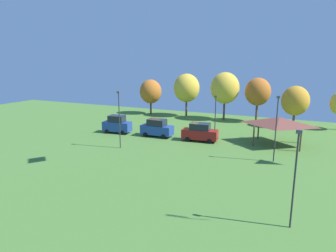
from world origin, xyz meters
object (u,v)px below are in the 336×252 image
object	(u,v)px
light_post_1	(295,174)
treeline_tree_1	(187,88)
park_pavilion	(279,121)
treeline_tree_3	(258,92)
light_post_0	(215,115)
light_post_3	(276,126)
treeline_tree_0	(151,92)
light_post_2	(119,117)
parked_car_leftmost	(117,124)
parked_car_second_from_left	(157,128)
treeline_tree_2	(225,88)
treeline_tree_4	(295,101)
parked_car_third_from_left	(200,132)

from	to	relation	value
light_post_1	treeline_tree_1	bearing A→B (deg)	121.13
park_pavilion	treeline_tree_3	xyz separation A→B (m)	(-4.74, 13.54, 2.22)
light_post_0	treeline_tree_3	distance (m)	15.61
light_post_3	treeline_tree_0	xyz separation A→B (m)	(-25.58, 20.19, 0.53)
light_post_2	light_post_3	distance (m)	18.00
light_post_0	light_post_1	world-z (taller)	light_post_1
park_pavilion	light_post_2	xyz separation A→B (m)	(-17.57, -9.82, 0.86)
parked_car_leftmost	treeline_tree_3	world-z (taller)	treeline_tree_3
light_post_2	parked_car_second_from_left	bearing A→B (deg)	77.40
parked_car_leftmost	treeline_tree_2	bearing A→B (deg)	46.48
parked_car_second_from_left	light_post_3	size ratio (longest dim) A/B	0.64
light_post_2	light_post_0	bearing A→B (deg)	40.19
light_post_3	treeline_tree_4	size ratio (longest dim) A/B	1.06
treeline_tree_1	parked_car_leftmost	bearing A→B (deg)	-104.85
treeline_tree_0	treeline_tree_2	size ratio (longest dim) A/B	0.80
treeline_tree_1	treeline_tree_3	bearing A→B (deg)	0.17
parked_car_leftmost	light_post_0	bearing A→B (deg)	-0.66
light_post_0	treeline_tree_2	xyz separation A→B (m)	(-2.51, 14.75, 2.28)
light_post_1	treeline_tree_0	world-z (taller)	treeline_tree_0
parked_car_third_from_left	park_pavilion	world-z (taller)	park_pavilion
light_post_0	treeline_tree_2	world-z (taller)	treeline_tree_2
treeline_tree_4	treeline_tree_0	bearing A→B (deg)	177.56
parked_car_leftmost	treeline_tree_3	distance (m)	24.77
parked_car_second_from_left	treeline_tree_2	xyz separation A→B (m)	(5.60, 15.92, 4.52)
parked_car_third_from_left	light_post_1	world-z (taller)	light_post_1
parked_car_third_from_left	light_post_3	size ratio (longest dim) A/B	0.69
park_pavilion	light_post_2	distance (m)	20.15
park_pavilion	parked_car_third_from_left	bearing A→B (deg)	-164.74
light_post_3	treeline_tree_1	size ratio (longest dim) A/B	0.87
light_post_3	treeline_tree_2	size ratio (longest dim) A/B	0.83
parked_car_second_from_left	treeline_tree_4	bearing A→B (deg)	39.86
treeline_tree_0	treeline_tree_4	xyz separation A→B (m)	(26.73, -1.14, -0.20)
treeline_tree_4	light_post_3	bearing A→B (deg)	-93.44
treeline_tree_0	treeline_tree_1	xyz separation A→B (m)	(7.47, 0.50, 0.96)
light_post_3	light_post_0	bearing A→B (deg)	145.68
light_post_0	light_post_3	world-z (taller)	light_post_3
park_pavilion	treeline_tree_0	size ratio (longest dim) A/B	1.03
parked_car_leftmost	park_pavilion	bearing A→B (deg)	1.05
treeline_tree_0	treeline_tree_4	world-z (taller)	treeline_tree_0
light_post_2	treeline_tree_4	distance (m)	28.80
parked_car_second_from_left	park_pavilion	distance (m)	16.36
park_pavilion	treeline_tree_0	xyz separation A→B (m)	(-25.34, 13.00, 1.40)
treeline_tree_1	park_pavilion	bearing A→B (deg)	-37.06
park_pavilion	treeline_tree_1	world-z (taller)	treeline_tree_1
parked_car_second_from_left	treeline_tree_4	size ratio (longest dim) A/B	0.69
light_post_2	treeline_tree_3	distance (m)	26.69
treeline_tree_0	treeline_tree_3	xyz separation A→B (m)	(20.60, 0.54, 0.81)
treeline_tree_4	park_pavilion	bearing A→B (deg)	-96.65
treeline_tree_3	light_post_1	bearing A→B (deg)	-77.83
treeline_tree_0	treeline_tree_2	world-z (taller)	treeline_tree_2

